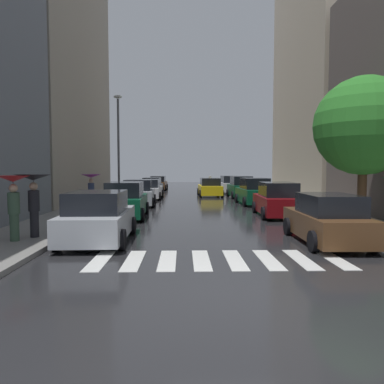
{
  "coord_description": "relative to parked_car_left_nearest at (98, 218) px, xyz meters",
  "views": [
    {
      "loc": [
        -0.94,
        -6.56,
        2.44
      ],
      "look_at": [
        -0.41,
        14.2,
        1.1
      ],
      "focal_mm": 33.78,
      "sensor_mm": 36.0,
      "label": 1
    }
  ],
  "objects": [
    {
      "name": "parked_car_right_nearest",
      "position": [
        7.57,
        -0.39,
        -0.03
      ],
      "size": [
        2.05,
        4.24,
        1.62
      ],
      "rotation": [
        0.0,
        0.0,
        1.55
      ],
      "color": "brown",
      "rests_on": "ground"
    },
    {
      "name": "sidewalk_left",
      "position": [
        -2.73,
        18.53,
        -0.72
      ],
      "size": [
        3.0,
        72.0,
        0.15
      ],
      "primitive_type": "cube",
      "color": "gray",
      "rests_on": "ground"
    },
    {
      "name": "lamp_post_left",
      "position": [
        -1.78,
        14.07,
        3.66
      ],
      "size": [
        0.6,
        0.28,
        7.53
      ],
      "color": "#595B60",
      "rests_on": "sidewalk_left"
    },
    {
      "name": "ground_plane",
      "position": [
        3.77,
        18.53,
        -0.81
      ],
      "size": [
        28.0,
        72.0,
        0.04
      ],
      "primitive_type": "cube",
      "color": "#242426"
    },
    {
      "name": "parked_car_left_second",
      "position": [
        -0.03,
        5.98,
        0.04
      ],
      "size": [
        2.16,
        4.51,
        1.79
      ],
      "rotation": [
        0.0,
        0.0,
        1.6
      ],
      "color": "#0C4C2D",
      "rests_on": "ground"
    },
    {
      "name": "parked_car_right_third",
      "position": [
        7.68,
        12.4,
        0.05
      ],
      "size": [
        2.15,
        4.37,
        1.82
      ],
      "rotation": [
        0.0,
        0.0,
        1.61
      ],
      "color": "#0C4C2D",
      "rests_on": "ground"
    },
    {
      "name": "pedestrian_by_kerb",
      "position": [
        -2.14,
        0.09,
        0.96
      ],
      "size": [
        1.17,
        1.17,
        2.11
      ],
      "rotation": [
        0.0,
        0.0,
        3.72
      ],
      "color": "black",
      "rests_on": "sidewalk_left"
    },
    {
      "name": "taxi_midroad",
      "position": [
        5.24,
        20.02,
        -0.03
      ],
      "size": [
        2.14,
        4.49,
        1.81
      ],
      "rotation": [
        0.0,
        0.0,
        1.59
      ],
      "color": "yellow",
      "rests_on": "ground"
    },
    {
      "name": "crosswalk_stripes",
      "position": [
        3.77,
        -2.54,
        -0.79
      ],
      "size": [
        6.75,
        2.2,
        0.01
      ],
      "color": "silver",
      "rests_on": "ground"
    },
    {
      "name": "parked_car_right_second",
      "position": [
        7.67,
        6.28,
        0.02
      ],
      "size": [
        2.19,
        4.37,
        1.75
      ],
      "rotation": [
        0.0,
        0.0,
        1.53
      ],
      "color": "maroon",
      "rests_on": "ground"
    },
    {
      "name": "pedestrian_foreground",
      "position": [
        -2.52,
        -0.54,
        0.87
      ],
      "size": [
        1.02,
        1.02,
        2.08
      ],
      "rotation": [
        0.0,
        0.0,
        5.2
      ],
      "color": "#38513D",
      "rests_on": "sidewalk_left"
    },
    {
      "name": "sidewalk_right",
      "position": [
        10.27,
        18.53,
        -0.72
      ],
      "size": [
        3.0,
        72.0,
        0.15
      ],
      "primitive_type": "cube",
      "color": "gray",
      "rests_on": "ground"
    },
    {
      "name": "street_tree_right",
      "position": [
        10.2,
        2.58,
        3.38
      ],
      "size": [
        4.0,
        4.0,
        6.03
      ],
      "color": "#513823",
      "rests_on": "sidewalk_right"
    },
    {
      "name": "parked_car_right_fourth",
      "position": [
        7.73,
        18.35,
        0.05
      ],
      "size": [
        2.05,
        4.13,
        1.82
      ],
      "rotation": [
        0.0,
        0.0,
        1.59
      ],
      "color": "#0C4C2D",
      "rests_on": "ground"
    },
    {
      "name": "building_right_mid",
      "position": [
        14.77,
        17.42,
        10.12
      ],
      "size": [
        6.0,
        12.91,
        21.83
      ],
      "primitive_type": "cube",
      "color": "#B2A38C",
      "rests_on": "ground"
    },
    {
      "name": "parked_car_left_fourth",
      "position": [
        0.05,
        17.45,
        -0.04
      ],
      "size": [
        2.19,
        4.73,
        1.59
      ],
      "rotation": [
        0.0,
        0.0,
        1.56
      ],
      "color": "silver",
      "rests_on": "ground"
    },
    {
      "name": "parked_car_left_sixth",
      "position": [
        -0.0,
        29.71,
        -0.04
      ],
      "size": [
        2.05,
        4.83,
        1.6
      ],
      "rotation": [
        0.0,
        0.0,
        1.55
      ],
      "color": "brown",
      "rests_on": "ground"
    },
    {
      "name": "building_left_mid",
      "position": [
        -7.23,
        15.51,
        9.96
      ],
      "size": [
        6.0,
        15.56,
        21.5
      ],
      "primitive_type": "cube",
      "color": "#9E9384",
      "rests_on": "ground"
    },
    {
      "name": "pedestrian_near_tree",
      "position": [
        -2.57,
        9.31,
        0.87
      ],
      "size": [
        1.17,
        1.17,
        1.97
      ],
      "rotation": [
        0.0,
        0.0,
        3.3
      ],
      "color": "navy",
      "rests_on": "sidewalk_left"
    },
    {
      "name": "parked_car_right_fifth",
      "position": [
        7.61,
        24.7,
        0.02
      ],
      "size": [
        2.14,
        4.85,
        1.73
      ],
      "rotation": [
        0.0,
        0.0,
        1.6
      ],
      "color": "silver",
      "rests_on": "ground"
    },
    {
      "name": "parked_car_left_nearest",
      "position": [
        0.0,
        0.0,
        0.0
      ],
      "size": [
        2.22,
        4.21,
        1.7
      ],
      "rotation": [
        0.0,
        0.0,
        1.59
      ],
      "color": "#B2B7BF",
      "rests_on": "ground"
    },
    {
      "name": "parked_car_left_third",
      "position": [
        -0.11,
        11.95,
        0.02
      ],
      "size": [
        2.3,
        4.52,
        1.73
      ],
      "rotation": [
        0.0,
        0.0,
        1.61
      ],
      "color": "#B2B7BF",
      "rests_on": "ground"
    },
    {
      "name": "parked_car_left_fifth",
      "position": [
        -0.14,
        22.93,
        -0.05
      ],
      "size": [
        2.08,
        4.2,
        1.59
      ],
      "rotation": [
        0.0,
        0.0,
        1.54
      ],
      "color": "#474C51",
      "rests_on": "ground"
    }
  ]
}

